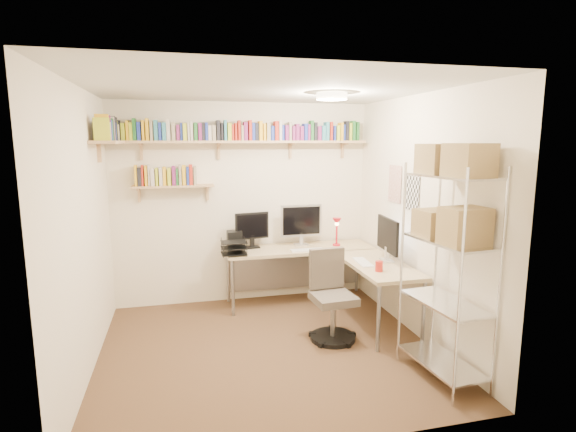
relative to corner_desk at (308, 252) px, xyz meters
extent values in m
plane|color=#4B3320|center=(-0.70, -0.95, -0.71)|extent=(3.20, 3.20, 0.00)
cube|color=#EFE5C2|center=(-0.70, 0.55, 0.54)|extent=(3.20, 0.04, 2.50)
cube|color=#EFE5C2|center=(-2.30, -0.95, 0.54)|extent=(0.04, 3.00, 2.50)
cube|color=#EFE5C2|center=(0.90, -0.95, 0.54)|extent=(0.04, 3.00, 2.50)
cube|color=#EFE5C2|center=(-0.70, -2.45, 0.54)|extent=(3.20, 0.04, 2.50)
cube|color=silver|center=(-0.70, -0.95, 1.79)|extent=(3.20, 3.00, 0.04)
cube|color=white|center=(0.89, -0.40, 0.84)|extent=(0.01, 0.30, 0.42)
cube|color=silver|center=(0.89, -0.80, 0.79)|extent=(0.01, 0.28, 0.38)
cylinder|color=#FFEAC6|center=(0.00, -0.75, 1.75)|extent=(0.30, 0.30, 0.06)
cube|color=tan|center=(-0.70, 0.43, 1.31)|extent=(3.05, 0.25, 0.03)
cube|color=tan|center=(-2.17, 0.00, 1.31)|extent=(0.25, 1.00, 0.03)
cube|color=tan|center=(-1.55, 0.45, 0.79)|extent=(0.95, 0.20, 0.02)
cube|color=tan|center=(-1.90, 0.49, 1.24)|extent=(0.03, 0.20, 0.20)
cube|color=tan|center=(-1.00, 0.49, 1.24)|extent=(0.03, 0.20, 0.20)
cube|color=tan|center=(-0.10, 0.49, 1.24)|extent=(0.03, 0.20, 0.20)
cube|color=tan|center=(0.60, 0.49, 1.24)|extent=(0.03, 0.20, 0.20)
cube|color=yellow|center=(-2.16, 0.43, 1.45)|extent=(0.04, 0.15, 0.25)
cube|color=black|center=(-2.12, 0.43, 1.44)|extent=(0.03, 0.14, 0.23)
cube|color=#BCCA25|center=(-2.07, 0.43, 1.42)|extent=(0.04, 0.13, 0.19)
cube|color=yellow|center=(-2.02, 0.43, 1.44)|extent=(0.03, 0.15, 0.22)
cube|color=#BCCA25|center=(-1.99, 0.43, 1.43)|extent=(0.03, 0.13, 0.20)
cube|color=#22682B|center=(-1.95, 0.43, 1.45)|extent=(0.04, 0.13, 0.25)
cube|color=#1F34A2|center=(-1.90, 0.43, 1.43)|extent=(0.04, 0.13, 0.21)
cube|color=yellow|center=(-1.85, 0.43, 1.44)|extent=(0.03, 0.14, 0.23)
cube|color=yellow|center=(-1.81, 0.43, 1.45)|extent=(0.03, 0.12, 0.25)
cube|color=gray|center=(-1.76, 0.43, 1.44)|extent=(0.03, 0.12, 0.23)
cube|color=teal|center=(-1.71, 0.43, 1.44)|extent=(0.04, 0.11, 0.23)
cube|color=#1F34A2|center=(-1.67, 0.43, 1.43)|extent=(0.03, 0.13, 0.20)
cube|color=teal|center=(-1.62, 0.43, 1.43)|extent=(0.04, 0.13, 0.20)
cube|color=beige|center=(-1.58, 0.43, 1.45)|extent=(0.04, 0.12, 0.23)
cube|color=gray|center=(-1.52, 0.43, 1.43)|extent=(0.04, 0.14, 0.21)
cube|color=#812265|center=(-1.47, 0.43, 1.42)|extent=(0.03, 0.12, 0.18)
cube|color=#1F34A2|center=(-1.43, 0.43, 1.43)|extent=(0.02, 0.11, 0.20)
cube|color=#BCCA25|center=(-1.39, 0.43, 1.43)|extent=(0.04, 0.14, 0.20)
cube|color=beige|center=(-1.35, 0.43, 1.43)|extent=(0.02, 0.14, 0.20)
cube|color=beige|center=(-1.31, 0.43, 1.44)|extent=(0.03, 0.13, 0.22)
cube|color=#22682B|center=(-1.27, 0.43, 1.43)|extent=(0.04, 0.15, 0.21)
cube|color=#812265|center=(-1.22, 0.43, 1.43)|extent=(0.04, 0.15, 0.20)
cube|color=black|center=(-1.18, 0.43, 1.43)|extent=(0.03, 0.13, 0.21)
cube|color=#1F34A2|center=(-1.14, 0.43, 1.43)|extent=(0.03, 0.14, 0.21)
cube|color=beige|center=(-1.10, 0.43, 1.41)|extent=(0.04, 0.14, 0.17)
cube|color=gray|center=(-1.06, 0.43, 1.42)|extent=(0.04, 0.14, 0.18)
cube|color=black|center=(-1.01, 0.43, 1.45)|extent=(0.04, 0.15, 0.23)
cube|color=black|center=(-0.96, 0.43, 1.43)|extent=(0.02, 0.13, 0.21)
cube|color=teal|center=(-0.92, 0.43, 1.45)|extent=(0.03, 0.13, 0.24)
cube|color=#BCCA25|center=(-0.87, 0.43, 1.43)|extent=(0.04, 0.14, 0.21)
cube|color=red|center=(-0.83, 0.43, 1.42)|extent=(0.02, 0.14, 0.19)
cube|color=red|center=(-0.80, 0.43, 1.43)|extent=(0.03, 0.12, 0.21)
cube|color=red|center=(-0.76, 0.43, 1.45)|extent=(0.03, 0.12, 0.24)
cube|color=gray|center=(-0.72, 0.43, 1.42)|extent=(0.03, 0.12, 0.18)
cube|color=#812265|center=(-0.68, 0.43, 1.44)|extent=(0.04, 0.13, 0.22)
cube|color=red|center=(-0.62, 0.43, 1.45)|extent=(0.03, 0.15, 0.24)
cube|color=#1F34A2|center=(-0.59, 0.43, 1.43)|extent=(0.03, 0.15, 0.21)
cube|color=black|center=(-0.54, 0.43, 1.43)|extent=(0.04, 0.11, 0.21)
cube|color=yellow|center=(-0.50, 0.43, 1.44)|extent=(0.04, 0.14, 0.23)
cube|color=yellow|center=(-0.45, 0.43, 1.43)|extent=(0.03, 0.13, 0.20)
cube|color=gray|center=(-0.40, 0.43, 1.43)|extent=(0.04, 0.12, 0.21)
cube|color=#1F34A2|center=(-0.35, 0.43, 1.41)|extent=(0.04, 0.13, 0.17)
cube|color=red|center=(-0.30, 0.43, 1.44)|extent=(0.04, 0.14, 0.23)
cube|color=beige|center=(-0.26, 0.43, 1.45)|extent=(0.03, 0.14, 0.24)
cube|color=#1F34A2|center=(-0.22, 0.43, 1.42)|extent=(0.03, 0.13, 0.19)
cube|color=#812265|center=(-0.18, 0.43, 1.42)|extent=(0.04, 0.14, 0.18)
cube|color=gray|center=(-0.13, 0.43, 1.44)|extent=(0.03, 0.12, 0.22)
cube|color=#812265|center=(-0.09, 0.43, 1.41)|extent=(0.03, 0.12, 0.17)
cube|color=#812265|center=(-0.04, 0.43, 1.43)|extent=(0.04, 0.12, 0.20)
cube|color=#812265|center=(0.02, 0.43, 1.41)|extent=(0.04, 0.11, 0.17)
cube|color=#1F34A2|center=(0.07, 0.43, 1.43)|extent=(0.04, 0.14, 0.21)
cube|color=#812265|center=(0.10, 0.43, 1.43)|extent=(0.03, 0.15, 0.20)
cube|color=#22682B|center=(0.15, 0.43, 1.45)|extent=(0.04, 0.11, 0.24)
cube|color=black|center=(0.19, 0.43, 1.44)|extent=(0.04, 0.13, 0.22)
cube|color=#812265|center=(0.24, 0.43, 1.42)|extent=(0.04, 0.13, 0.18)
cube|color=teal|center=(0.30, 0.43, 1.42)|extent=(0.04, 0.13, 0.18)
cube|color=teal|center=(0.35, 0.43, 1.44)|extent=(0.04, 0.13, 0.23)
cube|color=red|center=(0.40, 0.43, 1.44)|extent=(0.03, 0.13, 0.23)
cube|color=#1F34A2|center=(0.44, 0.43, 1.42)|extent=(0.03, 0.14, 0.18)
cube|color=#BCCA25|center=(0.49, 0.43, 1.42)|extent=(0.04, 0.14, 0.19)
cube|color=yellow|center=(0.54, 0.43, 1.44)|extent=(0.03, 0.14, 0.22)
cube|color=#1F34A2|center=(0.57, 0.43, 1.43)|extent=(0.02, 0.12, 0.20)
cube|color=black|center=(0.61, 0.43, 1.45)|extent=(0.04, 0.12, 0.24)
cube|color=#BCCA25|center=(0.65, 0.43, 1.44)|extent=(0.03, 0.13, 0.22)
cube|color=#22682B|center=(0.70, 0.43, 1.45)|extent=(0.04, 0.11, 0.25)
cube|color=#22682B|center=(0.75, 0.43, 1.44)|extent=(0.03, 0.12, 0.23)
cube|color=#BCCA25|center=(-2.17, -0.43, 1.44)|extent=(0.15, 0.02, 0.21)
cube|color=yellow|center=(-2.17, -0.40, 1.45)|extent=(0.12, 0.04, 0.25)
cube|color=beige|center=(-2.17, -0.35, 1.41)|extent=(0.14, 0.02, 0.17)
cube|color=#812265|center=(-2.17, -0.32, 1.45)|extent=(0.14, 0.02, 0.24)
cube|color=#1F34A2|center=(-2.17, -0.28, 1.43)|extent=(0.15, 0.04, 0.20)
cube|color=yellow|center=(-2.17, -0.24, 1.41)|extent=(0.11, 0.03, 0.17)
cube|color=teal|center=(-2.17, -0.19, 1.43)|extent=(0.13, 0.03, 0.20)
cube|color=#22682B|center=(-2.17, -0.16, 1.44)|extent=(0.13, 0.03, 0.22)
cube|color=black|center=(-2.17, -0.11, 1.44)|extent=(0.14, 0.04, 0.22)
cube|color=#812265|center=(-2.17, -0.07, 1.43)|extent=(0.13, 0.02, 0.21)
cube|color=beige|center=(-2.17, -0.04, 1.45)|extent=(0.14, 0.02, 0.24)
cube|color=black|center=(-2.17, 0.00, 1.45)|extent=(0.15, 0.04, 0.25)
cube|color=#BCCA25|center=(-2.17, 0.04, 1.43)|extent=(0.13, 0.04, 0.21)
cube|color=#1F34A2|center=(-2.17, 0.08, 1.42)|extent=(0.14, 0.03, 0.19)
cube|color=gray|center=(-2.17, 0.12, 1.44)|extent=(0.11, 0.03, 0.22)
cube|color=yellow|center=(-2.17, 0.17, 1.41)|extent=(0.11, 0.04, 0.17)
cube|color=black|center=(-2.17, 0.22, 1.45)|extent=(0.13, 0.04, 0.25)
cube|color=#BCCA25|center=(-2.17, 0.27, 1.43)|extent=(0.12, 0.04, 0.21)
cube|color=beige|center=(-2.17, 0.31, 1.42)|extent=(0.14, 0.02, 0.17)
cube|color=black|center=(-2.17, 0.34, 1.43)|extent=(0.15, 0.04, 0.21)
cube|color=#BCCA25|center=(-2.17, 0.39, 1.43)|extent=(0.11, 0.03, 0.20)
cube|color=yellow|center=(-1.96, 0.45, 0.93)|extent=(0.03, 0.13, 0.24)
cube|color=black|center=(-1.92, 0.45, 0.91)|extent=(0.04, 0.13, 0.21)
cube|color=red|center=(-1.89, 0.45, 0.93)|extent=(0.02, 0.12, 0.24)
cube|color=yellow|center=(-1.85, 0.45, 0.92)|extent=(0.03, 0.13, 0.24)
cube|color=beige|center=(-1.82, 0.45, 0.93)|extent=(0.02, 0.12, 0.25)
cube|color=beige|center=(-1.78, 0.45, 0.90)|extent=(0.04, 0.14, 0.20)
cube|color=#BCCA25|center=(-1.73, 0.45, 0.91)|extent=(0.03, 0.13, 0.21)
cube|color=beige|center=(-1.68, 0.45, 0.91)|extent=(0.04, 0.15, 0.21)
cube|color=yellow|center=(-1.64, 0.45, 0.91)|extent=(0.04, 0.11, 0.22)
cube|color=#BCCA25|center=(-1.59, 0.45, 0.91)|extent=(0.04, 0.14, 0.20)
cube|color=#812265|center=(-1.54, 0.45, 0.92)|extent=(0.04, 0.12, 0.23)
cube|color=#22682B|center=(-1.50, 0.45, 0.90)|extent=(0.02, 0.12, 0.20)
cube|color=gray|center=(-1.46, 0.45, 0.93)|extent=(0.03, 0.12, 0.24)
cube|color=yellow|center=(-1.42, 0.45, 0.92)|extent=(0.04, 0.11, 0.23)
cube|color=#1F34A2|center=(-1.38, 0.45, 0.91)|extent=(0.03, 0.13, 0.21)
cube|color=red|center=(-1.34, 0.45, 0.93)|extent=(0.04, 0.13, 0.24)
cube|color=gray|center=(-1.29, 0.45, 0.92)|extent=(0.03, 0.14, 0.22)
cube|color=tan|center=(-0.05, 0.23, -0.01)|extent=(1.84, 0.58, 0.04)
cube|color=tan|center=(0.58, -0.67, -0.01)|extent=(0.58, 1.26, 0.04)
cylinder|color=gray|center=(-0.92, -0.01, -0.37)|extent=(0.04, 0.04, 0.68)
cylinder|color=gray|center=(-0.92, 0.48, -0.37)|extent=(0.04, 0.04, 0.68)
cylinder|color=gray|center=(0.83, 0.48, -0.37)|extent=(0.04, 0.04, 0.68)
cylinder|color=gray|center=(0.34, -1.25, -0.37)|extent=(0.04, 0.04, 0.68)
cylinder|color=gray|center=(0.83, -1.25, -0.37)|extent=(0.04, 0.04, 0.68)
cube|color=gray|center=(-0.05, 0.49, -0.32)|extent=(1.74, 0.02, 0.53)
cube|color=silver|center=(0.00, 0.35, 0.33)|extent=(0.53, 0.03, 0.41)
cube|color=black|center=(0.00, 0.33, 0.33)|extent=(0.48, 0.00, 0.35)
cube|color=black|center=(-0.63, 0.35, 0.29)|extent=(0.43, 0.03, 0.33)
cube|color=black|center=(0.72, -0.62, 0.31)|extent=(0.03, 0.56, 0.37)
cube|color=silver|center=(0.70, -0.62, 0.31)|extent=(0.00, 0.51, 0.32)
cube|color=white|center=(0.00, 0.06, 0.02)|extent=(0.41, 0.13, 0.01)
cube|color=white|center=(0.44, -0.62, 0.02)|extent=(0.13, 0.39, 0.01)
cylinder|color=red|center=(0.44, 0.23, 0.02)|extent=(0.10, 0.10, 0.02)
cylinder|color=red|center=(0.44, 0.23, 0.16)|extent=(0.02, 0.02, 0.27)
cone|color=red|center=(0.44, 0.23, 0.32)|extent=(0.12, 0.12, 0.09)
sphere|color=#FFBF72|center=(0.44, 0.23, 0.29)|extent=(0.05, 0.05, 0.05)
cube|color=black|center=(-0.85, 0.31, 0.13)|extent=(0.17, 0.17, 0.23)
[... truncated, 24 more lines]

